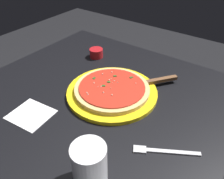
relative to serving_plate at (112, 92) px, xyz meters
name	(u,v)px	position (x,y,z in m)	size (l,w,h in m)	color
restaurant_table	(96,124)	(0.06, -0.04, -0.14)	(0.91, 0.94, 0.73)	black
serving_plate	(112,92)	(0.00, 0.00, 0.00)	(0.33, 0.33, 0.01)	yellow
pizza	(112,89)	(0.00, 0.00, 0.02)	(0.28, 0.28, 0.02)	#DBB26B
pizza_server	(152,82)	(-0.13, 0.10, 0.01)	(0.20, 0.17, 0.01)	silver
cup_tall_drink	(90,165)	(0.32, 0.16, 0.05)	(0.08, 0.08, 0.12)	silver
cup_small_sauce	(96,53)	(-0.19, -0.23, 0.01)	(0.06, 0.06, 0.04)	#B2191E
napkin_loose_left	(31,114)	(0.25, -0.15, -0.01)	(0.12, 0.13, 0.00)	white
fork	(162,151)	(0.13, 0.27, 0.00)	(0.11, 0.17, 0.00)	silver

